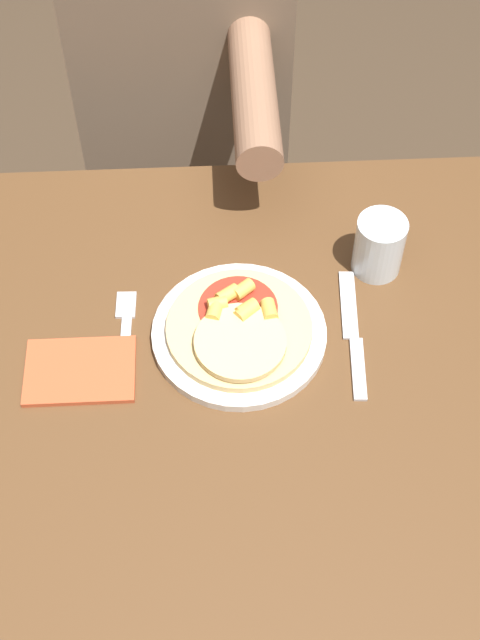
% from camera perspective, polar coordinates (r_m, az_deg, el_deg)
% --- Properties ---
extents(ground_plane, '(8.00, 8.00, 0.00)m').
position_cam_1_polar(ground_plane, '(1.89, -0.99, -15.35)').
color(ground_plane, '#423323').
extents(dining_table, '(1.20, 0.78, 0.74)m').
position_cam_1_polar(dining_table, '(1.32, -1.37, -5.69)').
color(dining_table, brown).
rests_on(dining_table, ground_plane).
extents(plate, '(0.24, 0.24, 0.01)m').
position_cam_1_polar(plate, '(1.24, 0.00, -0.89)').
color(plate, silver).
rests_on(plate, dining_table).
extents(pizza, '(0.20, 0.20, 0.04)m').
position_cam_1_polar(pizza, '(1.23, 0.01, -0.49)').
color(pizza, '#DBBC7A').
rests_on(pizza, plate).
extents(fork, '(0.03, 0.18, 0.00)m').
position_cam_1_polar(fork, '(1.26, -7.31, -0.92)').
color(fork, silver).
rests_on(fork, dining_table).
extents(knife, '(0.03, 0.22, 0.00)m').
position_cam_1_polar(knife, '(1.26, 7.31, -0.99)').
color(knife, silver).
rests_on(knife, dining_table).
extents(drinking_glass, '(0.07, 0.07, 0.09)m').
position_cam_1_polar(drinking_glass, '(1.31, 8.94, 4.73)').
color(drinking_glass, silver).
rests_on(drinking_glass, dining_table).
extents(napkin, '(0.15, 0.10, 0.01)m').
position_cam_1_polar(napkin, '(1.23, -10.15, -3.38)').
color(napkin, '#C6512D').
rests_on(napkin, dining_table).
extents(person_diner, '(0.38, 0.52, 1.16)m').
position_cam_1_polar(person_diner, '(1.72, -3.50, 14.73)').
color(person_diner, '#2D2D38').
rests_on(person_diner, ground_plane).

